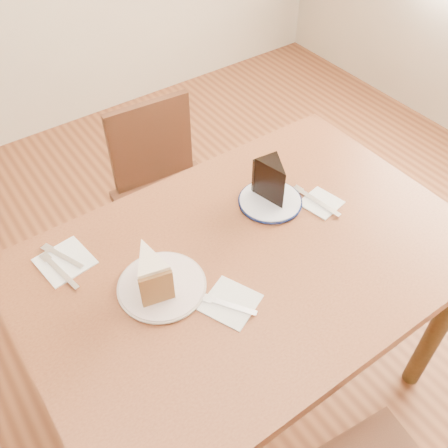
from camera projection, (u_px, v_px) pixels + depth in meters
ground at (243, 386)px, 1.87m from camera, size 4.00×4.00×0.00m
table at (249, 278)px, 1.40m from camera, size 1.20×0.80×0.75m
chair_far at (169, 195)px, 1.95m from camera, size 0.42×0.42×0.79m
plate_cream at (162, 286)px, 1.25m from camera, size 0.21×0.21×0.01m
plate_navy at (270, 201)px, 1.47m from camera, size 0.18×0.18×0.01m
carrot_cake at (150, 271)px, 1.21m from camera, size 0.10×0.12×0.10m
chocolate_cake at (274, 184)px, 1.43m from camera, size 0.08×0.11×0.11m
napkin_cream at (230, 303)px, 1.22m from camera, size 0.16×0.16×0.00m
napkin_navy at (321, 203)px, 1.47m from camera, size 0.12×0.12×0.00m
napkin_spare at (65, 261)px, 1.31m from camera, size 0.14×0.14×0.00m
fork_cream at (229, 305)px, 1.21m from camera, size 0.09×0.12×0.00m
knife_navy at (317, 201)px, 1.47m from camera, size 0.04×0.17×0.00m
fork_spare at (63, 257)px, 1.32m from camera, size 0.07×0.13×0.00m
knife_spare at (60, 271)px, 1.28m from camera, size 0.04×0.16×0.00m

